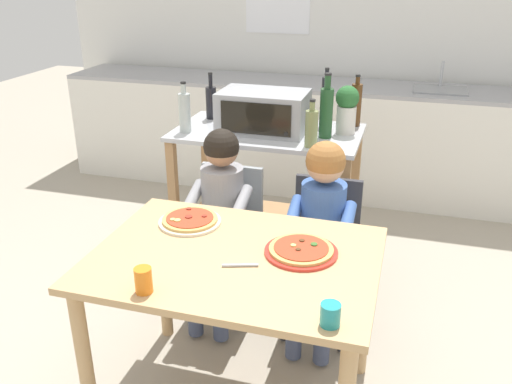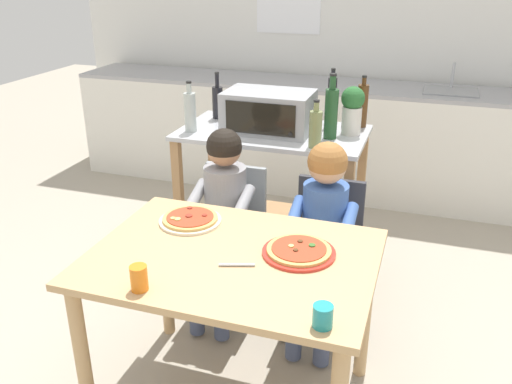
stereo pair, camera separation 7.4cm
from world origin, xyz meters
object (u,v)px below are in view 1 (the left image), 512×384
(bottle_clear_vinegar, at_px, (326,100))
(kitchen_island_cart, at_px, (267,178))
(dining_chair_left, at_px, (227,230))
(potted_herb_plant, at_px, (347,108))
(bottle_brown_beer, at_px, (311,128))
(bottle_dark_olive_oil, at_px, (185,112))
(pizza_plate_red_rimmed, at_px, (301,250))
(dining_chair_right, at_px, (323,246))
(child_in_grey_shirt, at_px, (219,207))
(pizza_plate_cream, at_px, (190,220))
(dining_table, at_px, (235,280))
(drinking_cup_orange, at_px, (143,280))
(bottle_tall_green_wine, at_px, (211,102))
(serving_spoon, at_px, (240,265))
(toaster_oven, at_px, (263,111))
(child_in_blue_striped_shirt, at_px, (321,222))
(bottle_squat_spirits, at_px, (356,104))
(bottle_slim_sauce, at_px, (326,111))
(drinking_cup_teal, at_px, (330,315))

(bottle_clear_vinegar, bearing_deg, kitchen_island_cart, -145.03)
(bottle_clear_vinegar, distance_m, dining_chair_left, 0.98)
(potted_herb_plant, bearing_deg, bottle_brown_beer, -115.72)
(bottle_dark_olive_oil, bearing_deg, pizza_plate_red_rimmed, -46.19)
(dining_chair_right, height_order, child_in_grey_shirt, child_in_grey_shirt)
(pizza_plate_cream, bearing_deg, dining_table, -37.21)
(drinking_cup_orange, bearing_deg, bottle_clear_vinegar, 78.90)
(bottle_tall_green_wine, height_order, serving_spoon, bottle_tall_green_wine)
(kitchen_island_cart, distance_m, bottle_tall_green_wine, 0.60)
(toaster_oven, distance_m, child_in_grey_shirt, 0.69)
(child_in_blue_striped_shirt, xyz_separation_m, pizza_plate_red_rimmed, (0.00, -0.47, 0.10))
(bottle_brown_beer, bearing_deg, bottle_squat_spirits, 69.38)
(bottle_slim_sauce, height_order, dining_chair_right, bottle_slim_sauce)
(dining_table, relative_size, pizza_plate_red_rimmed, 3.85)
(pizza_plate_cream, bearing_deg, bottle_dark_olive_oil, 113.91)
(dining_chair_left, xyz_separation_m, child_in_blue_striped_shirt, (0.53, -0.15, 0.19))
(toaster_oven, distance_m, bottle_tall_green_wine, 0.42)
(potted_herb_plant, height_order, dining_chair_right, potted_herb_plant)
(pizza_plate_red_rimmed, bearing_deg, child_in_blue_striped_shirt, 90.00)
(kitchen_island_cart, xyz_separation_m, potted_herb_plant, (0.44, 0.08, 0.45))
(bottle_clear_vinegar, bearing_deg, drinking_cup_orange, -101.10)
(bottle_dark_olive_oil, relative_size, serving_spoon, 2.10)
(bottle_squat_spirits, bearing_deg, pizza_plate_cream, -115.26)
(pizza_plate_cream, bearing_deg, bottle_clear_vinegar, 71.36)
(dining_chair_right, relative_size, serving_spoon, 5.79)
(bottle_clear_vinegar, bearing_deg, bottle_brown_beer, -90.04)
(bottle_squat_spirits, bearing_deg, bottle_brown_beer, -110.62)
(toaster_oven, distance_m, bottle_squat_spirits, 0.57)
(bottle_clear_vinegar, xyz_separation_m, dining_chair_left, (-0.40, -0.68, -0.59))
(bottle_clear_vinegar, height_order, dining_chair_left, bottle_clear_vinegar)
(pizza_plate_cream, distance_m, pizza_plate_red_rimmed, 0.55)
(pizza_plate_red_rimmed, distance_m, drinking_cup_teal, 0.47)
(kitchen_island_cart, distance_m, dining_chair_right, 0.68)
(serving_spoon, bearing_deg, bottle_tall_green_wine, 114.53)
(dining_table, bearing_deg, pizza_plate_cream, 142.79)
(dining_chair_right, xyz_separation_m, child_in_grey_shirt, (-0.53, -0.09, 0.19))
(bottle_clear_vinegar, xyz_separation_m, bottle_slim_sauce, (0.04, -0.24, -0.00))
(bottle_squat_spirits, distance_m, dining_table, 1.51)
(bottle_squat_spirits, height_order, drinking_cup_orange, bottle_squat_spirits)
(pizza_plate_red_rimmed, height_order, serving_spoon, pizza_plate_red_rimmed)
(toaster_oven, bearing_deg, drinking_cup_teal, -66.74)
(dining_chair_right, bearing_deg, potted_herb_plant, 89.38)
(child_in_blue_striped_shirt, height_order, pizza_plate_red_rimmed, child_in_blue_striped_shirt)
(kitchen_island_cart, bearing_deg, bottle_dark_olive_oil, -160.11)
(child_in_grey_shirt, bearing_deg, pizza_plate_cream, -90.03)
(dining_chair_right, distance_m, child_in_grey_shirt, 0.57)
(bottle_tall_green_wine, xyz_separation_m, serving_spoon, (0.64, -1.41, -0.26))
(bottle_squat_spirits, xyz_separation_m, dining_chair_right, (-0.04, -0.75, -0.57))
(dining_chair_left, height_order, drinking_cup_orange, drinking_cup_orange)
(kitchen_island_cart, bearing_deg, dining_chair_left, -101.45)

